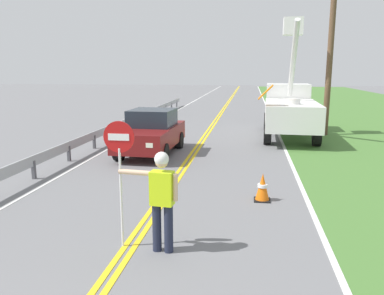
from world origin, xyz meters
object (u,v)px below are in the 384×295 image
at_px(flagger_worker, 162,195).
at_px(traffic_cone_lead, 263,188).
at_px(stop_sign_paddle, 120,156).
at_px(utility_pole_near, 330,54).
at_px(utility_bucket_truck, 289,107).
at_px(oncoming_sedan_nearest, 151,132).

bearing_deg(flagger_worker, traffic_cone_lead, 58.58).
height_order(stop_sign_paddle, traffic_cone_lead, stop_sign_paddle).
relative_size(flagger_worker, stop_sign_paddle, 0.78).
bearing_deg(stop_sign_paddle, utility_pole_near, 65.91).
relative_size(utility_bucket_truck, traffic_cone_lead, 9.83).
relative_size(flagger_worker, utility_bucket_truck, 0.27).
xyz_separation_m(stop_sign_paddle, traffic_cone_lead, (2.62, 2.95, -1.37)).
distance_m(utility_bucket_truck, utility_pole_near, 3.16).
relative_size(flagger_worker, utility_pole_near, 0.24).
distance_m(stop_sign_paddle, utility_pole_near, 14.87).
bearing_deg(traffic_cone_lead, flagger_worker, -121.42).
distance_m(stop_sign_paddle, traffic_cone_lead, 4.18).
relative_size(utility_bucket_truck, oncoming_sedan_nearest, 1.65).
distance_m(flagger_worker, utility_pole_near, 14.77).
bearing_deg(traffic_cone_lead, stop_sign_paddle, -131.55).
bearing_deg(flagger_worker, utility_bucket_truck, 75.37).
bearing_deg(traffic_cone_lead, oncoming_sedan_nearest, 129.77).
relative_size(oncoming_sedan_nearest, utility_pole_near, 0.55).
relative_size(stop_sign_paddle, utility_bucket_truck, 0.34).
relative_size(oncoming_sedan_nearest, traffic_cone_lead, 5.94).
bearing_deg(oncoming_sedan_nearest, stop_sign_paddle, -79.39).
bearing_deg(traffic_cone_lead, utility_bucket_truck, 81.19).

